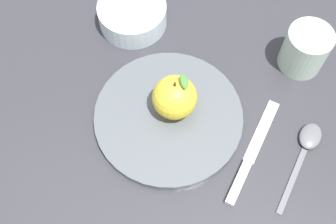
{
  "coord_description": "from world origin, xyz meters",
  "views": [
    {
      "loc": [
        -0.09,
        -0.29,
        0.63
      ],
      "look_at": [
        -0.01,
        0.0,
        0.02
      ],
      "focal_mm": 44.82,
      "sensor_mm": 36.0,
      "label": 1
    }
  ],
  "objects": [
    {
      "name": "ground_plane",
      "position": [
        0.0,
        0.0,
        0.0
      ],
      "size": [
        2.4,
        2.4,
        0.0
      ],
      "primitive_type": "plane",
      "color": "#2D2D33"
    },
    {
      "name": "dinner_plate",
      "position": [
        -0.01,
        0.0,
        0.01
      ],
      "size": [
        0.24,
        0.24,
        0.01
      ],
      "color": "#4C5156",
      "rests_on": "ground_plane"
    },
    {
      "name": "apple",
      "position": [
        0.0,
        0.01,
        0.05
      ],
      "size": [
        0.07,
        0.07,
        0.08
      ],
      "color": "gold",
      "rests_on": "dinner_plate"
    },
    {
      "name": "side_bowl",
      "position": [
        -0.02,
        0.21,
        0.03
      ],
      "size": [
        0.12,
        0.12,
        0.04
      ],
      "color": "silver",
      "rests_on": "ground_plane"
    },
    {
      "name": "cup",
      "position": [
        0.24,
        0.04,
        0.04
      ],
      "size": [
        0.08,
        0.08,
        0.08
      ],
      "color": "#B2C6B2",
      "rests_on": "ground_plane"
    },
    {
      "name": "knife",
      "position": [
        0.09,
        -0.1,
        0.0
      ],
      "size": [
        0.14,
        0.15,
        0.01
      ],
      "color": "silver",
      "rests_on": "ground_plane"
    },
    {
      "name": "spoon",
      "position": [
        0.19,
        -0.11,
        0.01
      ],
      "size": [
        0.13,
        0.13,
        0.01
      ],
      "color": "#59595E",
      "rests_on": "ground_plane"
    }
  ]
}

